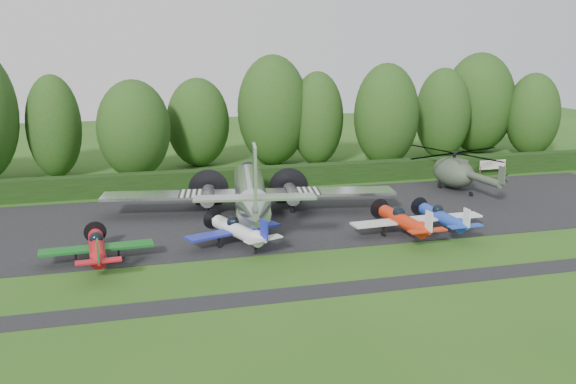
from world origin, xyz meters
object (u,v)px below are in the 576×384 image
object	(u,v)px
light_plane_orange	(402,221)
helicopter	(454,170)
light_plane_blue	(441,217)
sign_board	(493,165)
transport_plane	(251,193)
light_plane_white	(237,230)
light_plane_red	(97,248)

from	to	relation	value
light_plane_orange	helicopter	xyz separation A→B (m)	(11.14, 12.50, 0.79)
light_plane_blue	sign_board	world-z (taller)	light_plane_blue
helicopter	sign_board	size ratio (longest dim) A/B	4.34
transport_plane	light_plane_white	xyz separation A→B (m)	(-2.40, -6.57, -1.00)
light_plane_red	sign_board	xyz separation A→B (m)	(39.79, 17.63, 0.02)
transport_plane	light_plane_blue	distance (m)	14.93
light_plane_red	light_plane_orange	xyz separation A→B (m)	(21.52, 0.59, 0.04)
light_plane_white	sign_board	bearing A→B (deg)	47.88
light_plane_white	light_plane_orange	xyz separation A→B (m)	(12.13, -0.91, 0.04)
light_plane_red	light_plane_white	size ratio (longest dim) A/B	1.01
helicopter	transport_plane	bearing A→B (deg)	-162.72
transport_plane	light_plane_red	xyz separation A→B (m)	(-11.80, -8.07, -0.99)
light_plane_red	helicopter	xyz separation A→B (m)	(32.66, 13.09, 0.83)
transport_plane	light_plane_blue	world-z (taller)	transport_plane
light_plane_white	light_plane_orange	bearing A→B (deg)	15.64
light_plane_red	light_plane_orange	world-z (taller)	light_plane_orange
light_plane_white	helicopter	xyz separation A→B (m)	(23.26, 11.59, 0.83)
light_plane_red	light_plane_orange	distance (m)	21.53
light_plane_red	helicopter	size ratio (longest dim) A/B	0.56
transport_plane	sign_board	xyz separation A→B (m)	(27.99, 9.56, -0.97)
light_plane_red	transport_plane	bearing A→B (deg)	37.36
sign_board	helicopter	bearing A→B (deg)	-146.22
sign_board	transport_plane	bearing A→B (deg)	-159.87
light_plane_red	light_plane_orange	bearing A→B (deg)	4.56
light_plane_orange	helicopter	size ratio (longest dim) A/B	0.58
light_plane_blue	sign_board	xyz separation A→B (m)	(14.92, 16.69, 0.07)
helicopter	light_plane_orange	bearing A→B (deg)	-127.95
light_plane_blue	light_plane_white	bearing A→B (deg)	179.48
light_plane_orange	light_plane_blue	distance (m)	3.37
transport_plane	sign_board	size ratio (longest dim) A/B	7.78
transport_plane	helicopter	size ratio (longest dim) A/B	1.79
light_plane_blue	helicopter	world-z (taller)	helicopter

